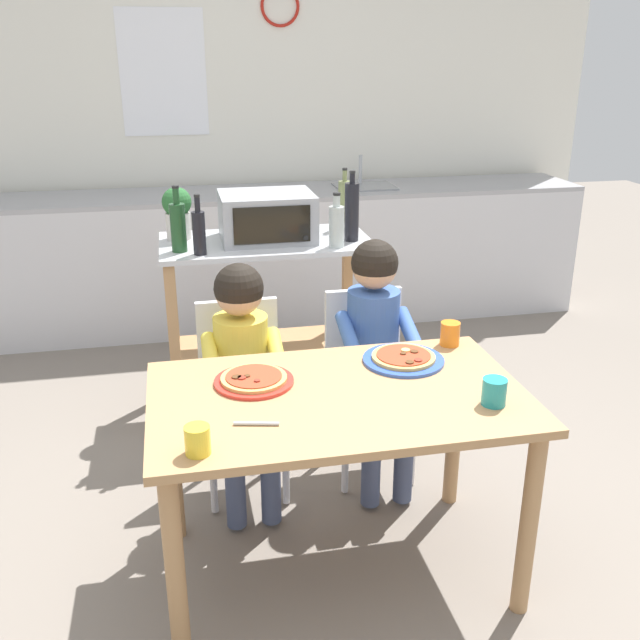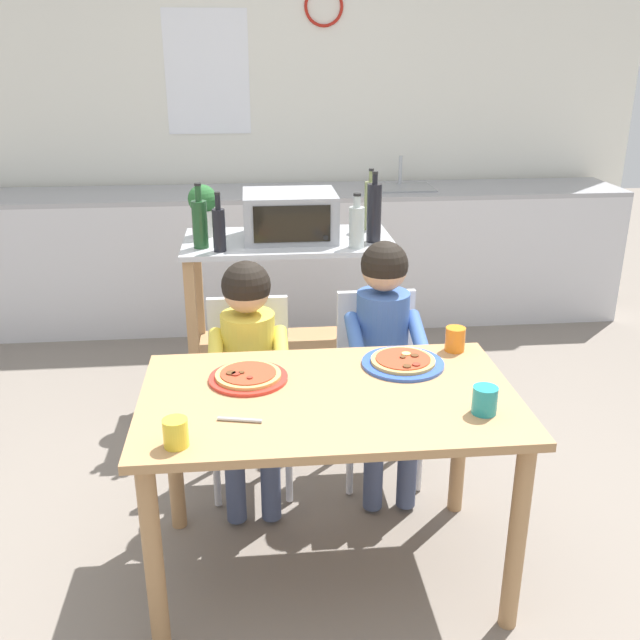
% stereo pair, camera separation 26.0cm
% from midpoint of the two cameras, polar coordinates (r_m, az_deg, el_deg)
% --- Properties ---
extents(ground_plane, '(11.98, 11.98, 0.00)m').
position_cam_midpoint_polar(ground_plane, '(3.78, 0.63, -7.62)').
color(ground_plane, slate).
extents(back_wall_tiled, '(5.09, 0.14, 2.70)m').
position_cam_midpoint_polar(back_wall_tiled, '(5.19, -1.64, 15.93)').
color(back_wall_tiled, white).
rests_on(back_wall_tiled, ground).
extents(kitchen_counter, '(4.58, 0.60, 1.11)m').
position_cam_midpoint_polar(kitchen_counter, '(4.95, -1.16, 5.12)').
color(kitchen_counter, silver).
rests_on(kitchen_counter, ground).
extents(kitchen_island_cart, '(1.04, 0.56, 0.91)m').
position_cam_midpoint_polar(kitchen_island_cart, '(3.67, -0.46, 1.86)').
color(kitchen_island_cart, '#B7BABF').
rests_on(kitchen_island_cart, ground).
extents(toaster_oven, '(0.46, 0.37, 0.23)m').
position_cam_midpoint_polar(toaster_oven, '(3.57, -0.33, 8.33)').
color(toaster_oven, '#999BA0').
rests_on(toaster_oven, kitchen_island_cart).
extents(bottle_tall_green_wine, '(0.07, 0.07, 0.32)m').
position_cam_midpoint_polar(bottle_tall_green_wine, '(3.78, 6.06, 9.14)').
color(bottle_tall_green_wine, olive).
rests_on(bottle_tall_green_wine, kitchen_island_cart).
extents(bottle_squat_spirits, '(0.06, 0.06, 0.28)m').
position_cam_midpoint_polar(bottle_squat_spirits, '(3.35, -5.89, 7.27)').
color(bottle_squat_spirits, black).
rests_on(bottle_squat_spirits, kitchen_island_cart).
extents(bottle_clear_vinegar, '(0.07, 0.07, 0.31)m').
position_cam_midpoint_polar(bottle_clear_vinegar, '(3.42, -7.45, 7.70)').
color(bottle_clear_vinegar, '#1E4723').
rests_on(bottle_clear_vinegar, kitchen_island_cart).
extents(bottle_dark_olive_oil, '(0.07, 0.07, 0.26)m').
position_cam_midpoint_polar(bottle_dark_olive_oil, '(3.41, 5.15, 7.49)').
color(bottle_dark_olive_oil, '#ADB7B2').
rests_on(bottle_dark_olive_oil, kitchen_island_cart).
extents(bottle_brown_beer, '(0.07, 0.07, 0.34)m').
position_cam_midpoint_polar(bottle_brown_beer, '(3.52, 6.49, 8.54)').
color(bottle_brown_beer, black).
rests_on(bottle_brown_beer, kitchen_island_cart).
extents(potted_herb_plant, '(0.15, 0.15, 0.26)m').
position_cam_midpoint_polar(potted_herb_plant, '(3.65, -7.33, 8.83)').
color(potted_herb_plant, beige).
rests_on(potted_herb_plant, kitchen_island_cart).
extents(dining_table, '(1.26, 0.76, 0.73)m').
position_cam_midpoint_polar(dining_table, '(2.44, 3.78, -8.27)').
color(dining_table, '#AD7F51').
rests_on(dining_table, ground).
extents(dining_chair_left, '(0.36, 0.36, 0.81)m').
position_cam_midpoint_polar(dining_chair_left, '(3.05, -3.21, -4.87)').
color(dining_chair_left, silver).
rests_on(dining_chair_left, ground).
extents(dining_chair_right, '(0.36, 0.36, 0.81)m').
position_cam_midpoint_polar(dining_chair_right, '(3.14, 7.05, -4.17)').
color(dining_chair_right, silver).
rests_on(dining_chair_right, ground).
extents(child_in_yellow_shirt, '(0.32, 0.42, 1.00)m').
position_cam_midpoint_polar(child_in_yellow_shirt, '(2.87, -3.17, -2.67)').
color(child_in_yellow_shirt, '#424C6B').
rests_on(child_in_yellow_shirt, ground).
extents(child_in_blue_striped_shirt, '(0.32, 0.42, 1.06)m').
position_cam_midpoint_polar(child_in_blue_striped_shirt, '(2.96, 7.71, -1.49)').
color(child_in_blue_striped_shirt, '#424C6B').
rests_on(child_in_blue_striped_shirt, ground).
extents(pizza_plate_red_rimmed, '(0.28, 0.28, 0.03)m').
position_cam_midpoint_polar(pizza_plate_red_rimmed, '(2.48, -2.79, -4.61)').
color(pizza_plate_red_rimmed, red).
rests_on(pizza_plate_red_rimmed, dining_table).
extents(pizza_plate_blue_rimmed, '(0.30, 0.30, 0.03)m').
position_cam_midpoint_polar(pizza_plate_blue_rimmed, '(2.62, 9.49, -3.41)').
color(pizza_plate_blue_rimmed, '#3356B7').
rests_on(pizza_plate_blue_rimmed, dining_table).
extents(drinking_cup_orange, '(0.08, 0.08, 0.09)m').
position_cam_midpoint_polar(drinking_cup_orange, '(2.77, 13.42, -1.55)').
color(drinking_cup_orange, orange).
rests_on(drinking_cup_orange, dining_table).
extents(drinking_cup_yellow, '(0.07, 0.07, 0.09)m').
position_cam_midpoint_polar(drinking_cup_yellow, '(2.09, -7.98, -9.02)').
color(drinking_cup_yellow, yellow).
rests_on(drinking_cup_yellow, dining_table).
extents(drinking_cup_teal, '(0.08, 0.08, 0.09)m').
position_cam_midpoint_polar(drinking_cup_teal, '(2.34, 16.20, -6.26)').
color(drinking_cup_teal, teal).
rests_on(drinking_cup_teal, dining_table).
extents(serving_spoon, '(0.14, 0.04, 0.01)m').
position_cam_midpoint_polar(serving_spoon, '(2.22, -3.09, -8.06)').
color(serving_spoon, '#B7BABF').
rests_on(serving_spoon, dining_table).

